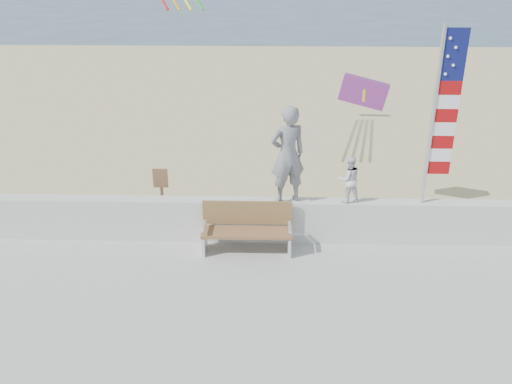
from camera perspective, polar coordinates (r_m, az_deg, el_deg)
ground at (r=9.89m, az=-1.50°, el=-11.41°), size 220.00×220.00×0.00m
sand at (r=17.99m, az=0.06°, el=5.41°), size 90.00×40.00×0.08m
seawall at (r=11.29m, az=-0.99°, el=-2.93°), size 30.00×0.35×0.90m
adult at (r=10.71m, az=3.34°, el=3.94°), size 0.85×0.70×1.99m
child at (r=11.00m, az=9.74°, el=1.34°), size 0.56×0.49×0.98m
bench at (r=10.85m, az=-0.96°, el=-3.73°), size 1.80×0.57×1.00m
flag at (r=10.91m, az=18.85°, el=8.13°), size 0.50×0.08×3.50m
parafoil_kite at (r=11.96m, az=11.39°, el=10.26°), size 1.10×0.48×0.74m
sign at (r=11.86m, az=-9.90°, el=-0.25°), size 0.32×0.07×1.46m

